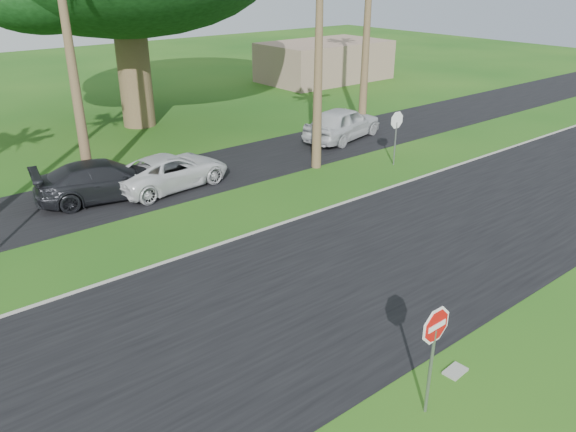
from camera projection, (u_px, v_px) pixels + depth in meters
The scene contains 11 objects.
ground at pixel (311, 350), 13.36m from camera, with size 120.00×120.00×0.00m, color #174A12.
road at pixel (261, 312), 14.78m from camera, with size 120.00×8.00×0.02m, color black.
parking_strip at pixel (105, 197), 22.26m from camera, with size 120.00×5.00×0.02m, color black.
curb at pixel (185, 256), 17.66m from camera, with size 120.00×0.12×0.06m, color gray.
stop_sign_near at pixel (434, 340), 10.79m from camera, with size 1.05×0.07×2.62m.
stop_sign_far at pixel (396, 127), 25.22m from camera, with size 1.05×0.07×2.62m.
building_far at pixel (325, 61), 45.04m from camera, with size 10.00×6.00×3.00m, color gray.
car_dark at pixel (105, 180), 21.84m from camera, with size 2.13×5.23×1.52m, color black.
car_minivan at pixel (171, 171), 23.01m from camera, with size 2.29×4.97×1.38m, color silver.
car_pickup at pixel (343, 123), 29.43m from camera, with size 2.04×5.07×1.73m, color silver.
utility_slab at pixel (455, 371), 12.60m from camera, with size 0.55×0.35×0.06m, color gray.
Camera 1 is at (-7.27, -8.17, 8.32)m, focal length 35.00 mm.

